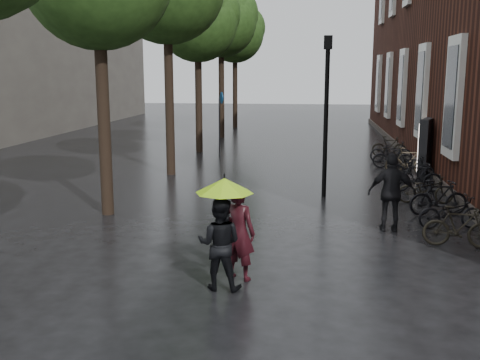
% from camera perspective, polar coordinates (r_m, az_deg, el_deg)
% --- Properties ---
extents(ground, '(120.00, 120.00, 0.00)m').
position_cam_1_polar(ground, '(8.04, -2.80, -16.83)').
color(ground, black).
extents(street_trees, '(4.33, 34.03, 8.91)m').
position_cam_1_polar(street_trees, '(23.65, -5.78, 17.18)').
color(street_trees, black).
rests_on(street_trees, ground).
extents(person_burgundy, '(0.75, 0.62, 1.75)m').
position_cam_1_polar(person_burgundy, '(10.20, -0.13, -5.39)').
color(person_burgundy, black).
rests_on(person_burgundy, ground).
extents(person_black, '(0.82, 0.66, 1.63)m').
position_cam_1_polar(person_black, '(9.79, -2.10, -6.50)').
color(person_black, black).
rests_on(person_black, ground).
extents(lime_umbrella, '(1.02, 1.02, 1.51)m').
position_cam_1_polar(lime_umbrella, '(9.69, -1.59, -0.57)').
color(lime_umbrella, black).
rests_on(lime_umbrella, ground).
extents(pedestrian_walking, '(1.10, 0.46, 1.87)m').
position_cam_1_polar(pedestrian_walking, '(13.73, 15.15, -1.24)').
color(pedestrian_walking, black).
rests_on(pedestrian_walking, ground).
extents(parked_bicycles, '(2.04, 13.95, 1.04)m').
position_cam_1_polar(parked_bicycles, '(19.49, 17.12, 0.76)').
color(parked_bicycles, black).
rests_on(parked_bicycles, ground).
extents(ad_lightbox, '(0.32, 1.41, 2.13)m').
position_cam_1_polar(ad_lightbox, '(21.05, 18.35, 3.08)').
color(ad_lightbox, black).
rests_on(ad_lightbox, ground).
extents(lamp_post, '(0.25, 0.25, 4.78)m').
position_cam_1_polar(lamp_post, '(16.97, 8.77, 7.97)').
color(lamp_post, black).
rests_on(lamp_post, ground).
extents(cycle_sign, '(0.15, 0.52, 2.86)m').
position_cam_1_polar(cycle_sign, '(25.29, -2.01, 6.73)').
color(cycle_sign, '#262628').
rests_on(cycle_sign, ground).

